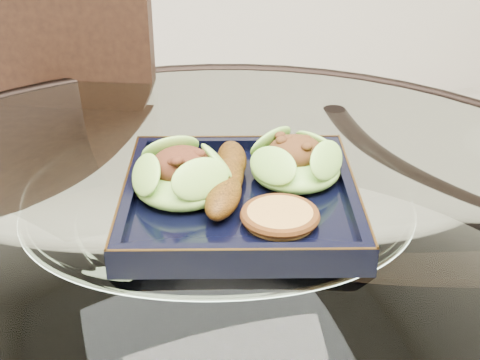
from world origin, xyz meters
name	(u,v)px	position (x,y,z in m)	size (l,w,h in m)	color
dining_table	(221,335)	(0.00, 0.00, 0.60)	(1.13, 1.13, 0.77)	white
dining_chair	(24,195)	(-0.22, 0.47, 0.59)	(0.60, 0.60, 1.05)	black
navy_plate	(240,203)	(0.03, 0.02, 0.77)	(0.27, 0.27, 0.02)	black
lettuce_wrap_left	(183,178)	(-0.03, 0.05, 0.80)	(0.11, 0.11, 0.04)	#65A12E
lettuce_wrap_right	(296,164)	(0.11, 0.04, 0.80)	(0.11, 0.11, 0.04)	#66AB31
roasted_plantain	(228,178)	(0.02, 0.04, 0.80)	(0.17, 0.04, 0.03)	#6B3C0B
crumb_patty	(280,217)	(0.05, -0.05, 0.79)	(0.08, 0.08, 0.01)	gold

